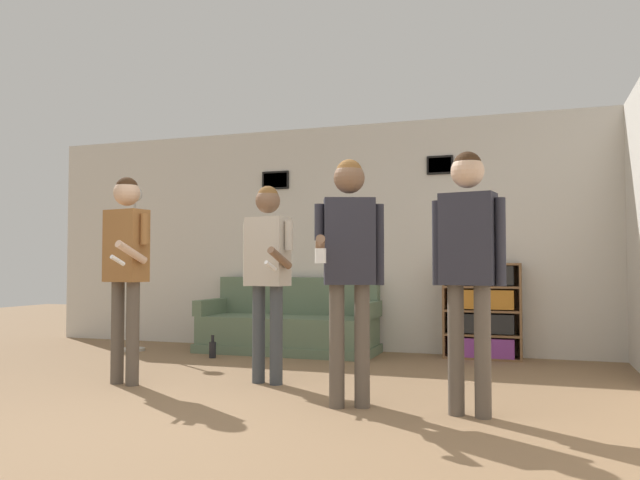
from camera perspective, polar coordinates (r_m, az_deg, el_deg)
The scene contains 11 objects.
ground_plane at distance 3.95m, azimuth -13.45°, elevation -17.07°, with size 20.00×20.00×0.00m, color #846647.
wall_back at distance 7.49m, azimuth 3.02°, elevation 0.29°, with size 8.34×0.08×2.70m.
couch at distance 7.33m, azimuth -2.86°, elevation -7.98°, with size 2.08×0.80×0.86m.
bookshelf at distance 7.02m, azimuth 14.61°, elevation -6.30°, with size 0.82×0.30×1.03m.
floor_lamp at distance 7.74m, azimuth -16.62°, elevation -0.42°, with size 0.28×0.28×1.95m.
person_player_foreground_left at distance 5.57m, azimuth -17.34°, elevation -1.32°, with size 0.49×0.53×1.77m.
person_player_foreground_center at distance 5.37m, azimuth -4.83°, elevation -1.95°, with size 0.49×0.52×1.69m.
person_watcher_holding_cup at distance 4.46m, azimuth 2.69°, elevation -1.13°, with size 0.47×0.54×1.77m.
person_spectator_near_bookshelf at distance 4.32m, azimuth 13.40°, elevation -0.96°, with size 0.49×0.26×1.78m.
bottle_on_floor at distance 6.99m, azimuth -9.80°, elevation -9.79°, with size 0.08×0.08×0.25m.
drinking_cup at distance 7.02m, azimuth 13.53°, elevation -1.61°, with size 0.09×0.09×0.11m.
Camera 1 is at (2.02, -3.24, 1.01)m, focal length 35.00 mm.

